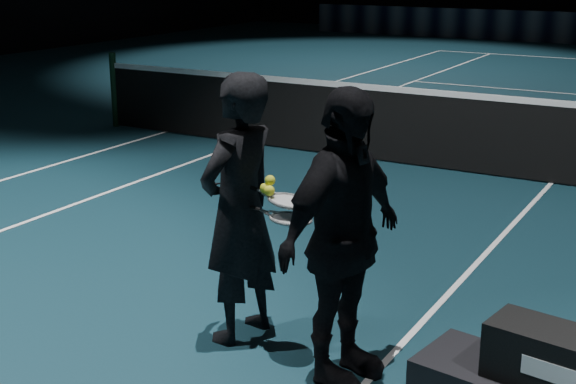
% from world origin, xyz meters
% --- Properties ---
extents(floor, '(36.00, 36.00, 0.00)m').
position_xyz_m(floor, '(0.00, 0.00, 0.00)').
color(floor, '#0E2833').
rests_on(floor, ground).
extents(court_lines, '(10.98, 23.78, 0.01)m').
position_xyz_m(court_lines, '(0.00, 0.00, 0.00)').
color(court_lines, white).
rests_on(court_lines, floor).
extents(net_post_left, '(0.10, 0.10, 1.10)m').
position_xyz_m(net_post_left, '(-6.40, 0.00, 0.55)').
color(net_post_left, black).
rests_on(net_post_left, floor).
extents(net_mesh, '(12.80, 0.02, 0.86)m').
position_xyz_m(net_mesh, '(0.00, 0.00, 0.45)').
color(net_mesh, black).
rests_on(net_mesh, floor).
extents(net_tape, '(12.80, 0.03, 0.07)m').
position_xyz_m(net_tape, '(0.00, 0.00, 0.92)').
color(net_tape, white).
rests_on(net_tape, net_mesh).
extents(racket_bag, '(0.76, 0.42, 0.29)m').
position_xyz_m(racket_bag, '(1.14, -5.31, 0.58)').
color(racket_bag, black).
rests_on(racket_bag, player_bench).
extents(bag_signature, '(0.33, 0.06, 0.10)m').
position_xyz_m(bag_signature, '(1.14, -5.47, 0.58)').
color(bag_signature, white).
rests_on(bag_signature, racket_bag).
extents(player_a, '(0.51, 0.70, 1.79)m').
position_xyz_m(player_a, '(-1.00, -4.89, 0.89)').
color(player_a, black).
rests_on(player_a, floor).
extents(player_b, '(0.63, 1.11, 1.79)m').
position_xyz_m(player_b, '(-0.17, -5.07, 0.89)').
color(player_b, black).
rests_on(player_b, floor).
extents(racket_lower, '(0.71, 0.36, 0.03)m').
position_xyz_m(racket_lower, '(-0.56, -4.99, 0.93)').
color(racket_lower, black).
rests_on(racket_lower, player_a).
extents(racket_upper, '(0.70, 0.32, 0.10)m').
position_xyz_m(racket_upper, '(-0.60, -4.94, 1.02)').
color(racket_upper, black).
rests_on(racket_upper, player_b).
extents(tennis_balls, '(0.12, 0.10, 0.12)m').
position_xyz_m(tennis_balls, '(-0.75, -4.94, 1.10)').
color(tennis_balls, gold).
rests_on(tennis_balls, racket_upper).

